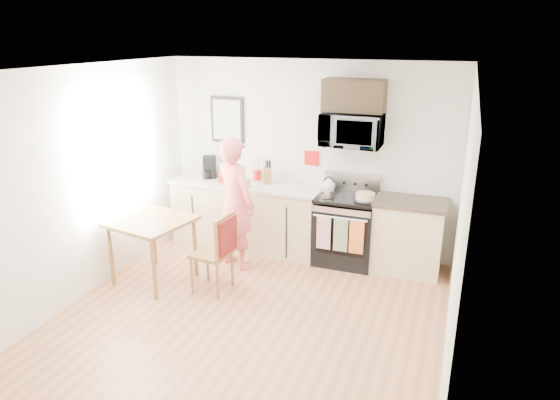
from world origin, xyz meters
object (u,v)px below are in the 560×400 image
(range, at_px, (346,231))
(dining_table, at_px, (152,227))
(chair, at_px, (221,243))
(person, at_px, (235,203))
(microwave, at_px, (352,130))
(cake, at_px, (365,197))

(range, height_order, dining_table, range)
(range, bearing_deg, chair, -130.84)
(range, xyz_separation_m, chair, (-1.15, -1.33, 0.19))
(person, bearing_deg, microwave, -129.24)
(person, xyz_separation_m, dining_table, (-0.76, -0.74, -0.15))
(microwave, bearing_deg, cake, -41.99)
(chair, relative_size, cake, 3.27)
(dining_table, bearing_deg, cake, 27.69)
(person, distance_m, cake, 1.64)
(range, distance_m, microwave, 1.33)
(cake, bearing_deg, person, -162.96)
(cake, bearing_deg, range, 153.66)
(dining_table, distance_m, chair, 0.92)
(dining_table, height_order, chair, chair)
(microwave, distance_m, chair, 2.16)
(microwave, height_order, person, microwave)
(microwave, distance_m, person, 1.74)
(dining_table, xyz_separation_m, cake, (2.32, 1.22, 0.26))
(cake, bearing_deg, dining_table, -152.31)
(range, distance_m, dining_table, 2.48)
(range, height_order, person, person)
(dining_table, bearing_deg, chair, 1.03)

